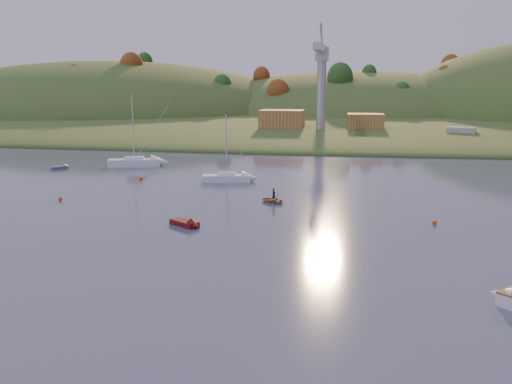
% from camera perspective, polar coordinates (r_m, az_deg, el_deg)
% --- Properties ---
extents(far_shore, '(620.00, 220.00, 1.50)m').
position_cam_1_polar(far_shore, '(252.86, 7.50, 7.80)').
color(far_shore, '#325020').
rests_on(far_shore, ground).
extents(shore_slope, '(640.00, 150.00, 7.00)m').
position_cam_1_polar(shore_slope, '(188.09, 6.66, 6.63)').
color(shore_slope, '#325020').
rests_on(shore_slope, ground).
extents(hill_left, '(170.00, 140.00, 44.00)m').
position_cam_1_polar(hill_left, '(244.26, -14.61, 7.41)').
color(hill_left, '#325020').
rests_on(hill_left, ground).
extents(hill_center, '(140.00, 120.00, 36.00)m').
position_cam_1_polar(hill_center, '(232.69, 9.77, 7.43)').
color(hill_center, '#325020').
rests_on(hill_center, ground).
extents(hillside_trees, '(280.00, 50.00, 32.00)m').
position_cam_1_polar(hillside_trees, '(208.01, 6.97, 7.06)').
color(hillside_trees, '#24491A').
rests_on(hillside_trees, ground).
extents(wharf, '(42.00, 16.00, 2.40)m').
position_cam_1_polar(wharf, '(144.97, 7.68, 5.70)').
color(wharf, slate).
rests_on(wharf, ground).
extents(shed_west, '(11.00, 8.00, 4.80)m').
position_cam_1_polar(shed_west, '(146.71, 2.61, 7.26)').
color(shed_west, '#976132').
rests_on(shed_west, wharf).
extents(shed_east, '(9.00, 7.00, 4.00)m').
position_cam_1_polar(shed_east, '(146.62, 10.89, 6.91)').
color(shed_east, '#976132').
rests_on(shed_east, wharf).
extents(dock_crane, '(3.20, 28.00, 20.30)m').
position_cam_1_polar(dock_crane, '(140.85, 6.55, 12.07)').
color(dock_crane, '#B7B7BC').
rests_on(dock_crane, wharf).
extents(sailboat_near, '(9.35, 5.11, 12.42)m').
position_cam_1_polar(sailboat_near, '(102.18, -12.06, 2.98)').
color(sailboat_near, white).
rests_on(sailboat_near, ground).
extents(sailboat_far, '(7.44, 3.38, 9.96)m').
position_cam_1_polar(sailboat_far, '(85.11, -2.97, 1.50)').
color(sailboat_far, white).
rests_on(sailboat_far, ground).
extents(canoe, '(3.76, 3.45, 0.64)m').
position_cam_1_polar(canoe, '(70.57, 1.78, -0.83)').
color(canoe, '#997F54').
rests_on(canoe, ground).
extents(paddler, '(0.61, 0.68, 1.55)m').
position_cam_1_polar(paddler, '(70.48, 1.79, -0.47)').
color(paddler, black).
rests_on(paddler, ground).
extents(red_tender, '(4.05, 3.37, 1.35)m').
position_cam_1_polar(red_tender, '(59.56, -6.71, -3.24)').
color(red_tender, '#530D0B').
rests_on(red_tender, ground).
extents(grey_dinghy, '(3.13, 3.07, 1.20)m').
position_cam_1_polar(grey_dinghy, '(102.65, -18.76, 2.36)').
color(grey_dinghy, slate).
rests_on(grey_dinghy, ground).
extents(work_vessel, '(15.99, 9.19, 3.88)m').
position_cam_1_polar(work_vessel, '(143.02, 19.76, 5.13)').
color(work_vessel, slate).
rests_on(work_vessel, ground).
extents(buoy_0, '(0.50, 0.50, 0.50)m').
position_cam_1_polar(buoy_0, '(63.14, 17.41, -2.88)').
color(buoy_0, '#FF560D').
rests_on(buoy_0, ground).
extents(buoy_1, '(0.50, 0.50, 0.50)m').
position_cam_1_polar(buoy_1, '(76.03, -18.98, -0.62)').
color(buoy_1, '#FF560D').
rests_on(buoy_1, ground).
extents(buoy_2, '(0.50, 0.50, 0.50)m').
position_cam_1_polar(buoy_2, '(88.29, -11.41, 1.37)').
color(buoy_2, '#FF560D').
rests_on(buoy_2, ground).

